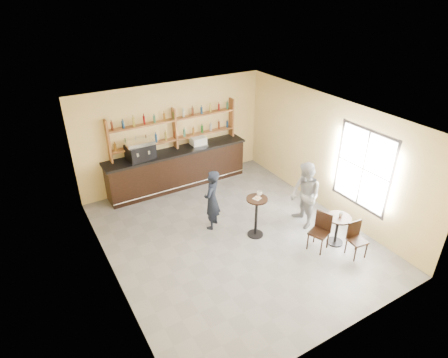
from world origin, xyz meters
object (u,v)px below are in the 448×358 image
cafe_table (337,230)px  espresso_machine (140,150)px  pedestal_table (256,217)px  patron_second (305,196)px  man_main (212,200)px  bar_counter (178,168)px  chair_west (319,232)px  chair_south (357,240)px  pastry_case (198,141)px

cafe_table → espresso_machine: bearing=125.1°
pedestal_table → patron_second: patron_second is taller
man_main → cafe_table: 3.18m
cafe_table → bar_counter: bearing=114.8°
espresso_machine → pedestal_table: 3.91m
chair_west → cafe_table: bearing=64.3°
espresso_machine → man_main: (0.97, -2.48, -0.67)m
pedestal_table → cafe_table: size_ratio=1.43×
pedestal_table → cafe_table: (1.53, -1.27, -0.16)m
espresso_machine → cafe_table: espresso_machine is taller
bar_counter → espresso_machine: size_ratio=5.75×
cafe_table → chair_south: size_ratio=0.87×
man_main → cafe_table: (2.30, -2.16, -0.44)m
bar_counter → pedestal_table: bearing=-79.7°
bar_counter → cafe_table: (2.14, -4.64, -0.22)m
bar_counter → chair_west: size_ratio=4.67×
pedestal_table → patron_second: size_ratio=0.61×
espresso_machine → cafe_table: bearing=-62.9°
chair_west → patron_second: patron_second is taller
chair_west → chair_south: (0.60, -0.65, -0.04)m
bar_counter → cafe_table: 5.12m
chair_west → patron_second: bearing=139.3°
bar_counter → espresso_machine: 1.43m
pastry_case → chair_west: (0.85, -4.59, -0.88)m
pastry_case → chair_west: 4.75m
pastry_case → pedestal_table: 3.47m
espresso_machine → cafe_table: size_ratio=1.02×
bar_counter → man_main: (-0.16, -2.48, 0.21)m
cafe_table → chair_south: bearing=-85.2°
patron_second → pedestal_table: bearing=-89.1°
cafe_table → man_main: bearing=136.7°
chair_west → chair_south: size_ratio=1.10×
bar_counter → pastry_case: pastry_case is taller
bar_counter → pastry_case: bearing=0.0°
espresso_machine → cafe_table: 5.78m
espresso_machine → chair_west: bearing=-67.4°
man_main → chair_south: (2.35, -2.76, -0.38)m
man_main → chair_west: man_main is taller
bar_counter → chair_south: size_ratio=5.12×
pastry_case → man_main: size_ratio=0.29×
bar_counter → chair_south: (2.19, -5.24, -0.17)m
man_main → cafe_table: man_main is taller
cafe_table → patron_second: patron_second is taller
chair_south → patron_second: size_ratio=0.49×
pastry_case → patron_second: size_ratio=0.26×
espresso_machine → man_main: espresso_machine is taller
chair_west → patron_second: 1.11m
espresso_machine → chair_south: size_ratio=0.89×
cafe_table → chair_west: 0.56m
man_main → chair_west: size_ratio=1.71×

